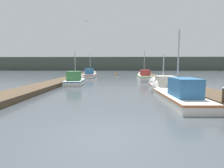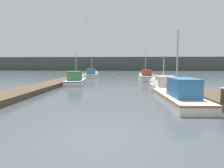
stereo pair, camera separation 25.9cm
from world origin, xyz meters
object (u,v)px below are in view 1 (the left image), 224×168
object	(u,v)px
fishing_boat_1	(162,86)
mooring_piling_1	(149,75)
fishing_boat_0	(175,94)
mooring_piling_2	(163,80)
channel_buoy	(116,74)
fishing_boat_4	(91,75)
seagull_lead	(87,21)
fishing_boat_3	(144,77)
fishing_boat_2	(76,80)

from	to	relation	value
fishing_boat_1	mooring_piling_1	distance (m)	12.30
fishing_boat_0	fishing_boat_1	world-z (taller)	fishing_boat_0
mooring_piling_1	mooring_piling_2	distance (m)	7.90
mooring_piling_2	channel_buoy	size ratio (longest dim) A/B	1.00
fishing_boat_0	fishing_boat_1	bearing A→B (deg)	84.66
fishing_boat_0	fishing_boat_4	xyz separation A→B (m)	(-7.86, 18.91, 0.07)
fishing_boat_0	fishing_boat_1	distance (m)	4.26
mooring_piling_2	seagull_lead	distance (m)	9.79
mooring_piling_1	fishing_boat_3	bearing A→B (deg)	-115.58
fishing_boat_2	fishing_boat_4	xyz separation A→B (m)	(0.05, 10.33, 0.04)
fishing_boat_0	channel_buoy	world-z (taller)	fishing_boat_0
channel_buoy	fishing_boat_0	bearing A→B (deg)	-82.34
mooring_piling_2	channel_buoy	distance (m)	18.33
fishing_boat_2	seagull_lead	distance (m)	6.55
fishing_boat_1	mooring_piling_2	xyz separation A→B (m)	(1.20, 4.34, 0.14)
fishing_boat_4	seagull_lead	world-z (taller)	seagull_lead
fishing_boat_1	mooring_piling_2	size ratio (longest dim) A/B	4.68
fishing_boat_2	channel_buoy	bearing A→B (deg)	72.13
seagull_lead	fishing_boat_2	bearing A→B (deg)	88.38
mooring_piling_2	channel_buoy	bearing A→B (deg)	105.94
mooring_piling_1	channel_buoy	bearing A→B (deg)	117.25
fishing_boat_0	fishing_boat_2	size ratio (longest dim) A/B	1.24
mooring_piling_2	seagull_lead	xyz separation A→B (m)	(-7.57, -2.95, 5.46)
fishing_boat_1	fishing_boat_2	world-z (taller)	fishing_boat_2
mooring_piling_1	channel_buoy	xyz separation A→B (m)	(-5.01, 9.73, -0.47)
fishing_boat_4	mooring_piling_1	size ratio (longest dim) A/B	4.04
fishing_boat_4	channel_buoy	bearing A→B (deg)	60.85
fishing_boat_0	mooring_piling_2	xyz separation A→B (m)	(1.51, 8.59, 0.10)
fishing_boat_0	mooring_piling_1	bearing A→B (deg)	83.62
fishing_boat_0	mooring_piling_2	distance (m)	8.72
fishing_boat_0	fishing_boat_3	bearing A→B (deg)	87.46
fishing_boat_2	fishing_boat_4	bearing A→B (deg)	85.80
fishing_boat_1	fishing_boat_4	size ratio (longest dim) A/B	0.96
fishing_boat_2	mooring_piling_1	size ratio (longest dim) A/B	4.12
fishing_boat_4	channel_buoy	world-z (taller)	fishing_boat_4
fishing_boat_0	seagull_lead	bearing A→B (deg)	135.81
fishing_boat_0	fishing_boat_2	bearing A→B (deg)	131.41
fishing_boat_4	seagull_lead	size ratio (longest dim) A/B	9.48
fishing_boat_3	channel_buoy	bearing A→B (deg)	109.14
mooring_piling_2	seagull_lead	size ratio (longest dim) A/B	1.94
mooring_piling_1	mooring_piling_2	world-z (taller)	mooring_piling_1
fishing_boat_3	fishing_boat_4	world-z (taller)	fishing_boat_3
fishing_boat_1	mooring_piling_1	bearing A→B (deg)	85.60
mooring_piling_2	fishing_boat_0	bearing A→B (deg)	-99.97
fishing_boat_2	fishing_boat_1	bearing A→B (deg)	-31.75
fishing_boat_1	fishing_boat_3	size ratio (longest dim) A/B	0.83
fishing_boat_1	seagull_lead	distance (m)	8.59
seagull_lead	channel_buoy	bearing A→B (deg)	49.21
fishing_boat_3	seagull_lead	distance (m)	11.89
channel_buoy	fishing_boat_2	bearing A→B (deg)	-103.97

